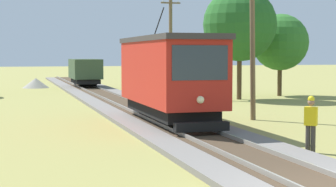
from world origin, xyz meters
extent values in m
cube|color=#423323|center=(0.00, 0.00, 0.18)|extent=(2.04, 120.00, 0.01)
cube|color=gray|center=(-0.72, 0.00, 0.25)|extent=(0.07, 120.00, 0.14)
cube|color=red|center=(0.00, 12.22, 2.30)|extent=(2.50, 8.00, 2.60)
cube|color=#383333|center=(0.00, 12.22, 3.71)|extent=(2.60, 8.32, 0.22)
cube|color=black|center=(0.00, 12.22, 0.72)|extent=(2.10, 7.04, 0.44)
cube|color=#2D3842|center=(0.00, 8.21, 2.77)|extent=(2.10, 0.03, 1.25)
cube|color=#2D3842|center=(1.26, 12.22, 2.66)|extent=(0.02, 6.72, 1.04)
sphere|color=#F4EAB2|center=(0.00, 8.16, 1.45)|extent=(0.28, 0.28, 0.28)
cylinder|color=black|center=(0.00, 13.82, 4.52)|extent=(0.05, 1.67, 1.19)
cube|color=black|center=(0.00, 8.02, 0.50)|extent=(2.00, 0.36, 0.32)
cylinder|color=black|center=(0.00, 9.98, 0.72)|extent=(1.54, 0.80, 0.80)
cylinder|color=black|center=(0.00, 14.46, 0.72)|extent=(1.54, 0.80, 0.80)
cube|color=#384C33|center=(0.00, 38.84, 1.78)|extent=(2.40, 5.20, 1.70)
cube|color=black|center=(0.00, 38.84, 0.70)|extent=(2.02, 4.78, 0.38)
cylinder|color=black|center=(0.00, 37.28, 0.70)|extent=(1.54, 0.76, 0.76)
cylinder|color=black|center=(0.00, 40.40, 0.70)|extent=(1.54, 0.76, 0.76)
cylinder|color=brown|center=(4.41, 13.40, 3.30)|extent=(0.24, 0.53, 6.61)
cylinder|color=brown|center=(4.41, 27.00, 3.77)|extent=(0.24, 0.26, 7.54)
cube|color=brown|center=(4.41, 27.00, 6.64)|extent=(1.40, 0.10, 0.10)
cylinder|color=silver|center=(3.86, 27.00, 6.74)|extent=(0.08, 0.08, 0.10)
cylinder|color=silver|center=(4.96, 27.00, 6.74)|extent=(0.08, 0.08, 0.10)
cone|color=gray|center=(-4.16, 41.40, 0.45)|extent=(2.42, 2.42, 0.90)
cylinder|color=#38332D|center=(2.52, 4.75, 0.43)|extent=(0.15, 0.15, 0.86)
cylinder|color=#38332D|center=(2.40, 4.86, 0.43)|extent=(0.15, 0.15, 0.86)
cube|color=yellow|center=(2.46, 4.80, 1.15)|extent=(0.44, 0.43, 0.58)
sphere|color=#936B51|center=(2.46, 4.80, 1.58)|extent=(0.22, 0.22, 0.22)
sphere|color=yellow|center=(2.46, 4.80, 1.68)|extent=(0.21, 0.21, 0.21)
cylinder|color=#4C3823|center=(12.61, 26.45, 1.20)|extent=(0.32, 0.32, 2.39)
sphere|color=#2D6B28|center=(12.61, 26.45, 3.94)|extent=(4.14, 4.14, 4.14)
cylinder|color=#4C3823|center=(8.50, 24.35, 1.60)|extent=(0.32, 0.32, 3.20)
sphere|color=#235B23|center=(8.50, 24.35, 5.06)|extent=(4.97, 4.97, 4.97)
camera|label=1|loc=(-6.58, -10.48, 3.08)|focal=59.47mm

